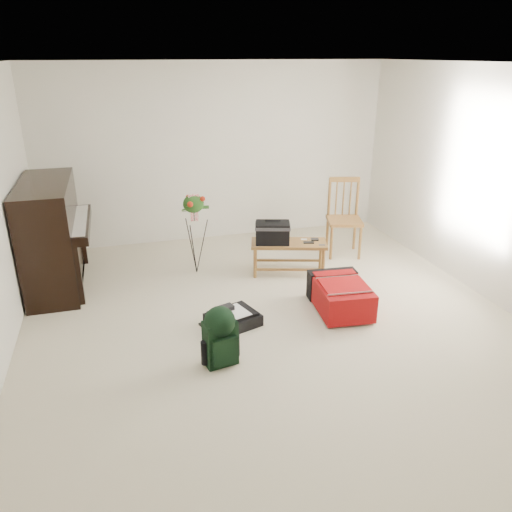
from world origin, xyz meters
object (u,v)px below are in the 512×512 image
object	(u,v)px
piano	(53,237)
flower_stand	(195,234)
bench	(279,237)
green_backpack	(220,333)
dining_chair	(343,218)
black_duffel	(233,318)
red_suitcase	(338,293)

from	to	relation	value
piano	flower_stand	distance (m)	1.65
bench	green_backpack	distance (m)	2.03
dining_chair	black_duffel	world-z (taller)	dining_chair
green_backpack	piano	bearing A→B (deg)	114.40
piano	red_suitcase	world-z (taller)	piano
red_suitcase	dining_chair	bearing A→B (deg)	69.26
dining_chair	flower_stand	bearing A→B (deg)	-161.58
black_duffel	green_backpack	xyz separation A→B (m)	(-0.26, -0.64, 0.24)
bench	flower_stand	world-z (taller)	flower_stand
flower_stand	black_duffel	bearing A→B (deg)	-86.59
green_backpack	flower_stand	xyz separation A→B (m)	(0.13, 2.06, 0.20)
red_suitcase	black_duffel	bearing A→B (deg)	-172.17
red_suitcase	piano	bearing A→B (deg)	159.09
piano	flower_stand	bearing A→B (deg)	-3.59
red_suitcase	flower_stand	world-z (taller)	flower_stand
bench	red_suitcase	xyz separation A→B (m)	(0.35, -1.01, -0.33)
piano	red_suitcase	bearing A→B (deg)	-26.41
red_suitcase	black_duffel	size ratio (longest dim) A/B	1.40
black_duffel	red_suitcase	bearing A→B (deg)	-16.26
dining_chair	flower_stand	world-z (taller)	flower_stand
black_duffel	bench	bearing A→B (deg)	33.23
piano	dining_chair	xyz separation A→B (m)	(3.69, -0.00, -0.09)
black_duffel	green_backpack	bearing A→B (deg)	-130.94
piano	black_duffel	size ratio (longest dim) A/B	2.55
red_suitcase	bench	bearing A→B (deg)	114.73
dining_chair	green_backpack	xyz separation A→B (m)	(-2.17, -2.16, -0.20)
black_duffel	flower_stand	distance (m)	1.49
red_suitcase	flower_stand	bearing A→B (deg)	139.48
red_suitcase	black_duffel	distance (m)	1.19
bench	dining_chair	distance (m)	1.17
dining_chair	green_backpack	world-z (taller)	dining_chair
piano	bench	bearing A→B (deg)	-9.99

